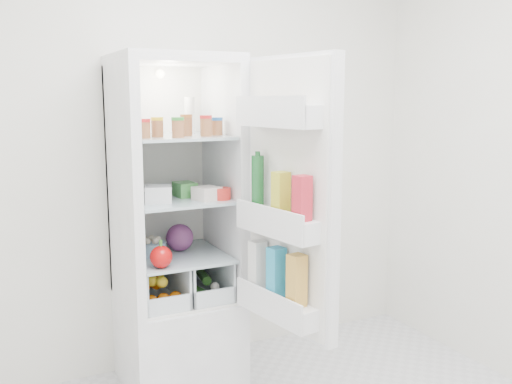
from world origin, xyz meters
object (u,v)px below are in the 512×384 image
mushroom_bowl (152,249)px  fridge_door (287,203)px  refrigerator (175,266)px  red_cabbage (180,238)px

mushroom_bowl → fridge_door: (0.48, -0.62, 0.31)m
mushroom_bowl → refrigerator: bearing=5.9°
fridge_door → refrigerator: bearing=19.6°
red_cabbage → fridge_door: bearing=-63.8°
fridge_door → mushroom_bowl: bearing=28.4°
red_cabbage → mushroom_bowl: (-0.16, -0.02, -0.04)m
refrigerator → fridge_door: bearing=-61.1°
refrigerator → red_cabbage: bearing=6.7°
refrigerator → red_cabbage: (0.03, 0.00, 0.16)m
refrigerator → fridge_door: (0.35, -0.63, 0.43)m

